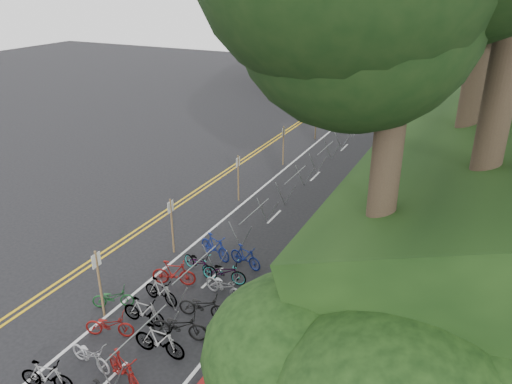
% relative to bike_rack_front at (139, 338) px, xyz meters
% --- Properties ---
extents(ground, '(120.00, 120.00, 0.00)m').
position_rel_bike_rack_front_xyz_m(ground, '(-3.44, 0.90, -0.82)').
color(ground, black).
rests_on(ground, ground).
extents(road_markings, '(7.47, 80.00, 0.01)m').
position_rel_bike_rack_front_xyz_m(road_markings, '(-2.81, 11.00, -0.81)').
color(road_markings, gold).
rests_on(road_markings, ground).
extents(red_curb, '(0.25, 28.00, 0.10)m').
position_rel_bike_rack_front_xyz_m(red_curb, '(2.26, 12.90, -0.77)').
color(red_curb, maroon).
rests_on(red_curb, ground).
extents(embankment, '(14.30, 48.14, 9.11)m').
position_rel_bike_rack_front_xyz_m(embankment, '(9.52, 19.94, 1.75)').
color(embankment, black).
rests_on(embankment, ground).
extents(bike_rack_front, '(1.12, 2.86, 1.12)m').
position_rel_bike_rack_front_xyz_m(bike_rack_front, '(0.00, 0.00, 0.00)').
color(bike_rack_front, gray).
rests_on(bike_rack_front, ground).
extents(bike_racks_rest, '(1.14, 23.00, 1.17)m').
position_rel_bike_rack_front_xyz_m(bike_racks_rest, '(-0.44, 13.90, 0.04)').
color(bike_racks_rest, gray).
rests_on(bike_racks_rest, ground).
extents(signpost_near, '(0.08, 0.40, 2.60)m').
position_rel_bike_rack_front_xyz_m(signpost_near, '(-2.54, 1.19, 0.67)').
color(signpost_near, brown).
rests_on(signpost_near, ground).
extents(signposts_rest, '(0.08, 18.40, 2.50)m').
position_rel_bike_rack_front_xyz_m(signposts_rest, '(-2.84, 14.90, 0.61)').
color(signposts_rest, brown).
rests_on(signposts_rest, ground).
extents(bike_front, '(1.18, 1.55, 0.78)m').
position_rel_bike_rack_front_xyz_m(bike_front, '(-2.58, 1.76, -0.43)').
color(bike_front, '#144C1E').
rests_on(bike_front, ground).
extents(bike_valet, '(3.37, 10.18, 1.09)m').
position_rel_bike_rack_front_xyz_m(bike_valet, '(-0.32, 2.11, -0.33)').
color(bike_valet, slate).
rests_on(bike_valet, ground).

